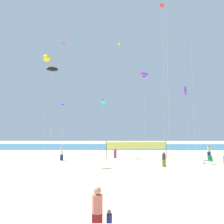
{
  "coord_description": "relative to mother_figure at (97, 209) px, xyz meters",
  "views": [
    {
      "loc": [
        -1.15,
        -17.4,
        3.55
      ],
      "look_at": [
        -1.48,
        11.85,
        6.27
      ],
      "focal_mm": 33.4,
      "sensor_mm": 36.0,
      "label": 1
    }
  ],
  "objects": [
    {
      "name": "kite_yellow_delta",
      "position": [
        -9.33,
        21.96,
        13.43
      ],
      "size": [
        1.21,
        0.7,
        14.89
      ],
      "color": "silver",
      "rests_on": "ground"
    },
    {
      "name": "kite_blue_diamond",
      "position": [
        -6.41,
        20.01,
        6.25
      ],
      "size": [
        0.82,
        0.82,
        7.38
      ],
      "color": "silver",
      "rests_on": "ground"
    },
    {
      "name": "beachgoer_sage_shirt",
      "position": [
        13.34,
        21.05,
        0.07
      ],
      "size": [
        0.4,
        0.4,
        1.76
      ],
      "rotation": [
        0.0,
        0.0,
        4.8
      ],
      "color": "navy",
      "rests_on": "ground"
    },
    {
      "name": "kite_black_inflatable",
      "position": [
        -6.59,
        15.96,
        9.84
      ],
      "size": [
        1.48,
        1.21,
        11.12
      ],
      "color": "silver",
      "rests_on": "ground"
    },
    {
      "name": "ocean_band",
      "position": [
        1.74,
        42.1,
        -0.86
      ],
      "size": [
        120.0,
        20.0,
        0.01
      ],
      "primitive_type": "cube",
      "color": "teal",
      "rests_on": "ground"
    },
    {
      "name": "kite_magenta_diamond",
      "position": [
        -8.8,
        29.88,
        18.46
      ],
      "size": [
        0.59,
        0.6,
        20.18
      ],
      "color": "silver",
      "rests_on": "ground"
    },
    {
      "name": "kite_cyan_inflatable",
      "position": [
        -1.04,
        23.12,
        6.97
      ],
      "size": [
        1.06,
        1.67,
        8.26
      ],
      "color": "silver",
      "rests_on": "ground"
    },
    {
      "name": "beachgoer_charcoal_shirt",
      "position": [
        5.62,
        14.01,
        -0.05
      ],
      "size": [
        0.35,
        0.35,
        1.54
      ],
      "rotation": [
        0.0,
        0.0,
        1.12
      ],
      "color": "olive",
      "rests_on": "ground"
    },
    {
      "name": "kite_lime_delta",
      "position": [
        1.38,
        27.14,
        17.44
      ],
      "size": [
        0.45,
        0.97,
        18.85
      ],
      "color": "silver",
      "rests_on": "ground"
    },
    {
      "name": "volleyball_net",
      "position": [
        3.51,
        19.86,
        0.77
      ],
      "size": [
        7.98,
        1.38,
        2.4
      ],
      "color": "#4C4C51",
      "rests_on": "ground"
    },
    {
      "name": "kite_violet_tube",
      "position": [
        4.91,
        22.16,
        10.88
      ],
      "size": [
        1.31,
        1.11,
        12.07
      ],
      "color": "silver",
      "rests_on": "ground"
    },
    {
      "name": "beach_handbag",
      "position": [
        10.36,
        15.79,
        -0.73
      ],
      "size": [
        0.35,
        0.18,
        0.28
      ],
      "primitive_type": "cube",
      "color": "white",
      "rests_on": "ground"
    },
    {
      "name": "folding_beach_chair",
      "position": [
        11.15,
        15.81,
        -0.4
      ],
      "size": [
        0.52,
        0.65,
        0.89
      ],
      "rotation": [
        0.0,
        0.0,
        -0.22
      ],
      "color": "#1E8C4C",
      "rests_on": "ground"
    },
    {
      "name": "kite_red_diamond",
      "position": [
        7.32,
        20.4,
        19.68
      ],
      "size": [
        0.77,
        0.77,
        21.44
      ],
      "color": "silver",
      "rests_on": "ground"
    },
    {
      "name": "toddler_figure",
      "position": [
        0.42,
        0.04,
        -0.42
      ],
      "size": [
        0.19,
        0.19,
        0.84
      ],
      "rotation": [
        0.0,
        0.0,
        0.52
      ],
      "color": "olive",
      "rests_on": "ground"
    },
    {
      "name": "ground_plane",
      "position": [
        1.74,
        9.92,
        -0.87
      ],
      "size": [
        120.0,
        120.0,
        0.0
      ],
      "primitive_type": "plane",
      "color": "beige"
    },
    {
      "name": "kite_violet_diamond",
      "position": [
        11.08,
        20.05,
        14.24
      ],
      "size": [
        0.61,
        0.6,
        15.79
      ],
      "color": "silver",
      "rests_on": "ground"
    },
    {
      "name": "beachgoer_plum_shirt",
      "position": [
        0.69,
        20.91,
        0.05
      ],
      "size": [
        0.39,
        0.39,
        1.72
      ],
      "rotation": [
        0.0,
        0.0,
        2.37
      ],
      "color": "#7A3872",
      "rests_on": "ground"
    },
    {
      "name": "beachgoer_white_shirt",
      "position": [
        -5.88,
        18.35,
        -0.03
      ],
      "size": [
        0.36,
        0.36,
        1.57
      ],
      "rotation": [
        0.0,
        0.0,
        3.37
      ],
      "color": "navy",
      "rests_on": "ground"
    },
    {
      "name": "kite_violet_delta",
      "position": [
        13.33,
        29.02,
        9.8
      ],
      "size": [
        1.15,
        1.52,
        11.51
      ],
      "color": "silver",
      "rests_on": "ground"
    },
    {
      "name": "mother_figure",
      "position": [
        0.0,
        0.0,
        0.0
      ],
      "size": [
        0.37,
        0.37,
        1.62
      ],
      "rotation": [
        0.0,
        0.0,
        -0.31
      ],
      "color": "maroon",
      "rests_on": "ground"
    }
  ]
}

